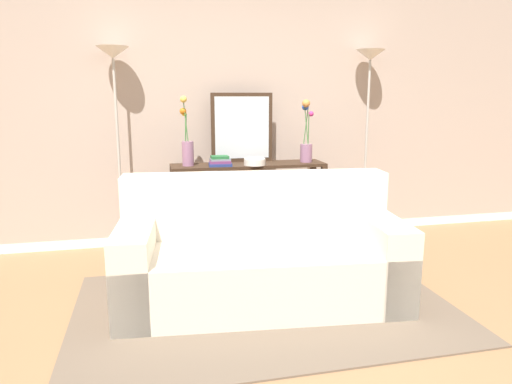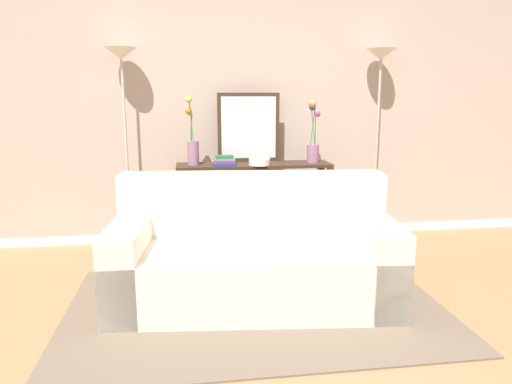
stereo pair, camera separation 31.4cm
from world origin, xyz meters
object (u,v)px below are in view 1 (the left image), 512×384
object	(u,v)px
wall_mirror	(242,128)
book_stack	(220,161)
vase_tall_flowers	(187,145)
console_table	(249,190)
floor_lamp_left	(115,93)
book_row_under_console	(205,245)
fruit_bowl	(255,162)
floor_lamp_right	(369,92)
couch	(260,257)
vase_short_flowers	(306,141)

from	to	relation	value
wall_mirror	book_stack	xyz separation A→B (m)	(-0.25, -0.23, -0.28)
book_stack	vase_tall_flowers	bearing A→B (deg)	164.55
book_stack	wall_mirror	bearing A→B (deg)	42.38
wall_mirror	book_stack	world-z (taller)	wall_mirror
console_table	floor_lamp_left	size ratio (longest dim) A/B	0.77
book_row_under_console	floor_lamp_left	bearing A→B (deg)	170.49
fruit_bowl	book_stack	world-z (taller)	book_stack
console_table	book_row_under_console	distance (m)	0.66
console_table	floor_lamp_right	bearing A→B (deg)	5.70
couch	wall_mirror	distance (m)	1.54
wall_mirror	book_stack	size ratio (longest dim) A/B	2.99
couch	wall_mirror	size ratio (longest dim) A/B	3.12
fruit_bowl	book_row_under_console	distance (m)	0.93
vase_tall_flowers	floor_lamp_left	bearing A→B (deg)	167.90
console_table	wall_mirror	bearing A→B (deg)	102.48
vase_tall_flowers	book_row_under_console	distance (m)	0.96
vase_short_flowers	console_table	bearing A→B (deg)	178.54
book_row_under_console	vase_short_flowers	bearing A→B (deg)	-0.83
floor_lamp_left	floor_lamp_right	distance (m)	2.41
wall_mirror	vase_tall_flowers	distance (m)	0.57
couch	fruit_bowl	size ratio (longest dim) A/B	10.28
floor_lamp_right	wall_mirror	xyz separation A→B (m)	(-1.27, 0.02, -0.33)
vase_tall_flowers	fruit_bowl	world-z (taller)	vase_tall_flowers
couch	book_stack	world-z (taller)	book_stack
fruit_bowl	floor_lamp_right	bearing A→B (deg)	10.72
floor_lamp_left	book_row_under_console	size ratio (longest dim) A/B	5.70
book_stack	book_row_under_console	distance (m)	0.82
vase_short_flowers	book_row_under_console	bearing A→B (deg)	179.17
fruit_bowl	book_stack	distance (m)	0.32
floor_lamp_left	wall_mirror	size ratio (longest dim) A/B	2.86
wall_mirror	fruit_bowl	bearing A→B (deg)	-74.72
couch	vase_short_flowers	distance (m)	1.52
vase_tall_flowers	couch	bearing A→B (deg)	-70.72
vase_tall_flowers	book_stack	size ratio (longest dim) A/B	2.86
floor_lamp_right	fruit_bowl	size ratio (longest dim) A/B	9.55
couch	floor_lamp_left	bearing A→B (deg)	128.18
book_stack	vase_short_flowers	bearing A→B (deg)	4.74
wall_mirror	fruit_bowl	world-z (taller)	wall_mirror
floor_lamp_right	book_stack	size ratio (longest dim) A/B	8.67
console_table	vase_tall_flowers	world-z (taller)	vase_tall_flowers
floor_lamp_right	book_row_under_console	distance (m)	2.19
console_table	book_stack	bearing A→B (deg)	-163.32
wall_mirror	vase_tall_flowers	bearing A→B (deg)	-164.53
book_stack	fruit_bowl	bearing A→B (deg)	-3.78
couch	fruit_bowl	distance (m)	1.19
wall_mirror	vase_short_flowers	world-z (taller)	wall_mirror
floor_lamp_right	couch	bearing A→B (deg)	-137.79
couch	book_stack	size ratio (longest dim) A/B	9.33
fruit_bowl	book_row_under_console	size ratio (longest dim) A/B	0.60
console_table	book_stack	xyz separation A→B (m)	(-0.28, -0.08, 0.29)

